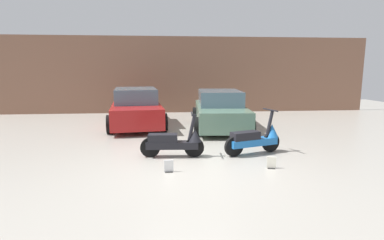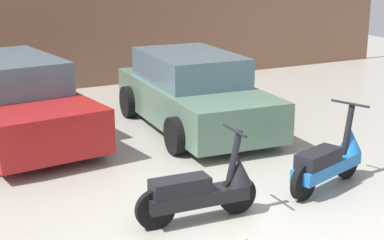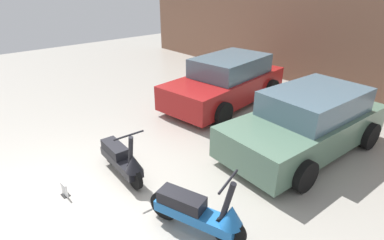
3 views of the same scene
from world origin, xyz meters
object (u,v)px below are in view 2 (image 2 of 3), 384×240
(scooter_front_right, at_px, (330,159))
(car_rear_center, at_px, (193,93))
(car_rear_left, at_px, (12,101))
(scooter_front_left, at_px, (203,190))

(scooter_front_right, relative_size, car_rear_center, 0.38)
(scooter_front_right, distance_m, car_rear_left, 5.48)
(scooter_front_left, bearing_deg, car_rear_center, 67.38)
(car_rear_left, height_order, car_rear_center, car_rear_left)
(car_rear_left, xyz_separation_m, car_rear_center, (3.12, -0.78, -0.02))
(scooter_front_left, height_order, scooter_front_right, scooter_front_right)
(scooter_front_right, bearing_deg, scooter_front_left, 165.08)
(scooter_front_left, relative_size, scooter_front_right, 1.00)
(scooter_front_left, distance_m, scooter_front_right, 2.06)
(scooter_front_right, relative_size, car_rear_left, 0.36)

